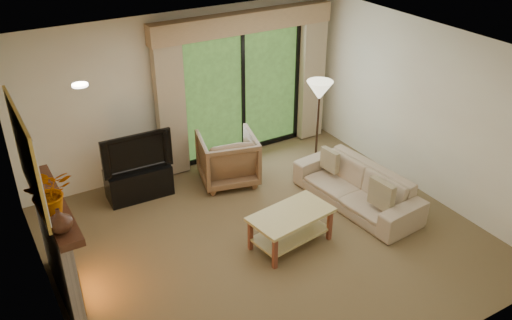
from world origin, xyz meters
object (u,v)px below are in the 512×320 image
media_console (139,182)px  armchair (228,158)px  coffee_table (291,229)px  sofa (357,187)px

media_console → armchair: armchair is taller
media_console → coffee_table: (1.33, -2.18, 0.01)m
media_console → armchair: size_ratio=1.08×
media_console → coffee_table: size_ratio=0.88×
armchair → media_console: bearing=2.0°
media_console → armchair: (1.38, -0.29, 0.16)m
armchair → sofa: size_ratio=0.44×
sofa → coffee_table: sofa is taller
sofa → coffee_table: size_ratio=1.84×
coffee_table → media_console: bearing=113.1°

